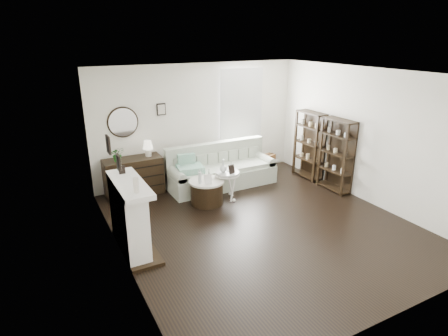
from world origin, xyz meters
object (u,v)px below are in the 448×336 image
sofa (221,172)px  drum_table (207,192)px  pedestal_table (228,174)px  dresser (134,176)px

sofa → drum_table: (-0.72, -0.77, -0.06)m
drum_table → pedestal_table: (0.48, -0.01, 0.30)m
drum_table → pedestal_table: 0.57m
sofa → pedestal_table: 0.85m
pedestal_table → sofa: bearing=73.0°
pedestal_table → drum_table: bearing=178.8°
dresser → pedestal_table: dresser is taller
dresser → pedestal_table: size_ratio=2.00×
drum_table → dresser: bearing=135.6°
sofa → dresser: 1.94m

